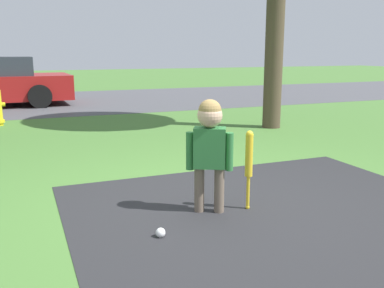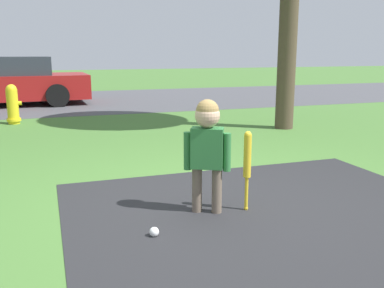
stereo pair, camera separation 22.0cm
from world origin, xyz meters
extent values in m
plane|color=#477533|center=(0.00, 0.00, 0.00)|extent=(60.00, 60.00, 0.00)
cube|color=#4C4C51|center=(0.00, 8.94, 0.00)|extent=(40.00, 6.00, 0.01)
cylinder|color=#6B5B4C|center=(-0.22, -0.20, 0.20)|extent=(0.09, 0.09, 0.41)
cylinder|color=#6B5B4C|center=(-0.06, -0.28, 0.20)|extent=(0.09, 0.09, 0.41)
cube|color=#2D7238|center=(-0.14, -0.24, 0.58)|extent=(0.31, 0.26, 0.35)
cylinder|color=#2D7238|center=(-0.29, -0.16, 0.55)|extent=(0.07, 0.07, 0.33)
cylinder|color=#2D7238|center=(0.01, -0.32, 0.55)|extent=(0.07, 0.07, 0.33)
sphere|color=#D8AD8C|center=(-0.14, -0.24, 0.86)|extent=(0.21, 0.21, 0.21)
sphere|color=#997A47|center=(-0.14, -0.24, 0.90)|extent=(0.20, 0.20, 0.20)
sphere|color=yellow|center=(0.21, -0.31, 0.02)|extent=(0.04, 0.04, 0.04)
cylinder|color=yellow|center=(0.21, -0.31, 0.15)|extent=(0.03, 0.03, 0.31)
cylinder|color=yellow|center=(0.21, -0.31, 0.50)|extent=(0.07, 0.07, 0.38)
sphere|color=yellow|center=(0.21, -0.31, 0.68)|extent=(0.06, 0.06, 0.06)
sphere|color=white|center=(-0.70, -0.58, 0.04)|extent=(0.07, 0.07, 0.07)
cylinder|color=yellow|center=(-1.92, 5.35, 0.40)|extent=(0.10, 0.08, 0.08)
cylinder|color=black|center=(-1.13, 7.75, 0.29)|extent=(0.58, 0.20, 0.58)
cylinder|color=black|center=(-1.19, 9.61, 0.29)|extent=(0.58, 0.20, 0.58)
cylinder|color=#4C3D2D|center=(2.69, 3.23, 1.76)|extent=(0.33, 0.33, 3.52)
camera|label=1|loc=(-1.62, -3.48, 1.39)|focal=40.00mm
camera|label=2|loc=(-1.41, -3.56, 1.39)|focal=40.00mm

